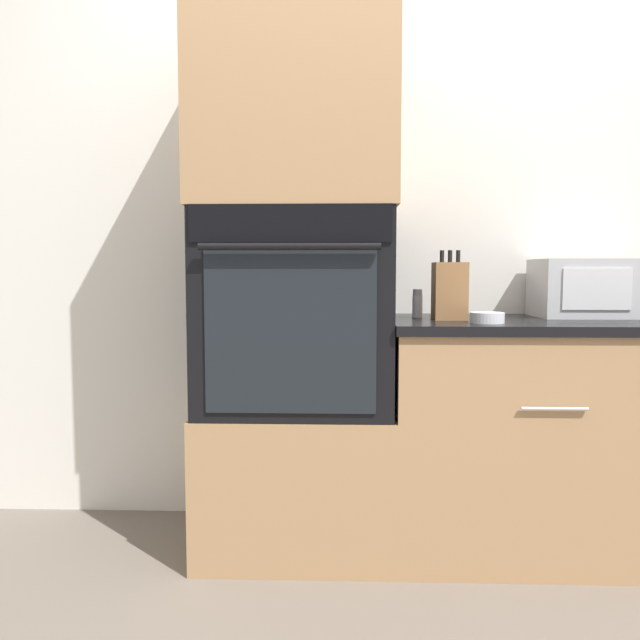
# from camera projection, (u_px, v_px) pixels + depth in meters

# --- Properties ---
(ground_plane) EXTENTS (12.00, 12.00, 0.00)m
(ground_plane) POSITION_uv_depth(u_px,v_px,m) (397.00, 582.00, 2.14)
(ground_plane) COLOR #6B6056
(wall_back) EXTENTS (8.00, 0.05, 2.50)m
(wall_back) POSITION_uv_depth(u_px,v_px,m) (386.00, 228.00, 2.67)
(wall_back) COLOR silver
(wall_back) RESTS_ON ground_plane
(oven_cabinet_base) EXTENTS (0.73, 0.60, 0.55)m
(oven_cabinet_base) POSITION_uv_depth(u_px,v_px,m) (297.00, 475.00, 2.43)
(oven_cabinet_base) COLOR #A87F56
(oven_cabinet_base) RESTS_ON ground_plane
(wall_oven) EXTENTS (0.70, 0.64, 0.74)m
(wall_oven) POSITION_uv_depth(u_px,v_px,m) (296.00, 310.00, 2.37)
(wall_oven) COLOR black
(wall_oven) RESTS_ON oven_cabinet_base
(oven_cabinet_upper) EXTENTS (0.73, 0.60, 0.75)m
(oven_cabinet_upper) POSITION_uv_depth(u_px,v_px,m) (296.00, 110.00, 2.32)
(oven_cabinet_upper) COLOR #A87F56
(oven_cabinet_upper) RESTS_ON wall_oven
(counter_unit) EXTENTS (1.05, 0.63, 0.88)m
(counter_unit) POSITION_uv_depth(u_px,v_px,m) (525.00, 434.00, 2.39)
(counter_unit) COLOR #A87F56
(counter_unit) RESTS_ON ground_plane
(microwave) EXTENTS (0.41, 0.29, 0.23)m
(microwave) POSITION_uv_depth(u_px,v_px,m) (589.00, 288.00, 2.47)
(microwave) COLOR #B2B5BA
(microwave) RESTS_ON counter_unit
(knife_block) EXTENTS (0.12, 0.12, 0.26)m
(knife_block) POSITION_uv_depth(u_px,v_px,m) (449.00, 291.00, 2.34)
(knife_block) COLOR olive
(knife_block) RESTS_ON counter_unit
(bowl) EXTENTS (0.12, 0.12, 0.04)m
(bowl) POSITION_uv_depth(u_px,v_px,m) (487.00, 318.00, 2.19)
(bowl) COLOR silver
(bowl) RESTS_ON counter_unit
(condiment_jar_near) EXTENTS (0.04, 0.04, 0.11)m
(condiment_jar_near) POSITION_uv_depth(u_px,v_px,m) (417.00, 304.00, 2.45)
(condiment_jar_near) COLOR silver
(condiment_jar_near) RESTS_ON counter_unit
(condiment_jar_mid) EXTENTS (0.04, 0.04, 0.07)m
(condiment_jar_mid) POSITION_uv_depth(u_px,v_px,m) (460.00, 308.00, 2.50)
(condiment_jar_mid) COLOR silver
(condiment_jar_mid) RESTS_ON counter_unit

